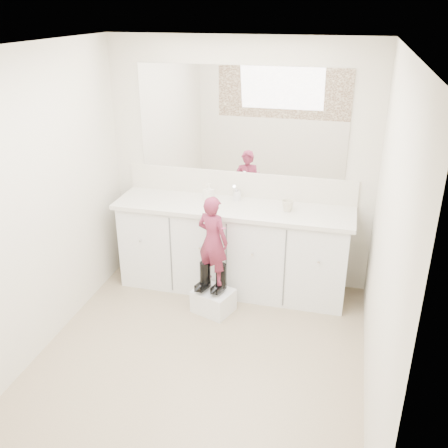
# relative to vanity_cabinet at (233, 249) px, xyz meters

# --- Properties ---
(floor) EXTENTS (3.00, 3.00, 0.00)m
(floor) POSITION_rel_vanity_cabinet_xyz_m (0.00, -1.23, -0.42)
(floor) COLOR #866B57
(floor) RESTS_ON ground
(ceiling) EXTENTS (3.00, 3.00, 0.00)m
(ceiling) POSITION_rel_vanity_cabinet_xyz_m (0.00, -1.23, 1.97)
(ceiling) COLOR white
(ceiling) RESTS_ON wall_back
(wall_back) EXTENTS (2.60, 0.00, 2.60)m
(wall_back) POSITION_rel_vanity_cabinet_xyz_m (0.00, 0.27, 0.77)
(wall_back) COLOR beige
(wall_back) RESTS_ON floor
(wall_front) EXTENTS (2.60, 0.00, 2.60)m
(wall_front) POSITION_rel_vanity_cabinet_xyz_m (0.00, -2.73, 0.77)
(wall_front) COLOR beige
(wall_front) RESTS_ON floor
(wall_left) EXTENTS (0.00, 3.00, 3.00)m
(wall_left) POSITION_rel_vanity_cabinet_xyz_m (-1.30, -1.23, 0.78)
(wall_left) COLOR beige
(wall_left) RESTS_ON floor
(wall_right) EXTENTS (0.00, 3.00, 3.00)m
(wall_right) POSITION_rel_vanity_cabinet_xyz_m (1.30, -1.23, 0.78)
(wall_right) COLOR beige
(wall_right) RESTS_ON floor
(vanity_cabinet) EXTENTS (2.20, 0.55, 0.85)m
(vanity_cabinet) POSITION_rel_vanity_cabinet_xyz_m (0.00, 0.00, 0.00)
(vanity_cabinet) COLOR silver
(vanity_cabinet) RESTS_ON floor
(countertop) EXTENTS (2.28, 0.58, 0.04)m
(countertop) POSITION_rel_vanity_cabinet_xyz_m (0.00, -0.01, 0.45)
(countertop) COLOR beige
(countertop) RESTS_ON vanity_cabinet
(backsplash) EXTENTS (2.28, 0.03, 0.25)m
(backsplash) POSITION_rel_vanity_cabinet_xyz_m (0.00, 0.26, 0.59)
(backsplash) COLOR beige
(backsplash) RESTS_ON countertop
(mirror) EXTENTS (2.00, 0.02, 1.00)m
(mirror) POSITION_rel_vanity_cabinet_xyz_m (0.00, 0.26, 1.22)
(mirror) COLOR white
(mirror) RESTS_ON wall_back
(dot_panel) EXTENTS (2.00, 0.01, 1.20)m
(dot_panel) POSITION_rel_vanity_cabinet_xyz_m (0.00, -2.71, 1.22)
(dot_panel) COLOR #472819
(dot_panel) RESTS_ON wall_front
(faucet) EXTENTS (0.08, 0.08, 0.10)m
(faucet) POSITION_rel_vanity_cabinet_xyz_m (0.00, 0.15, 0.52)
(faucet) COLOR silver
(faucet) RESTS_ON countertop
(cup) EXTENTS (0.13, 0.13, 0.10)m
(cup) POSITION_rel_vanity_cabinet_xyz_m (0.51, -0.01, 0.52)
(cup) COLOR beige
(cup) RESTS_ON countertop
(soap_bottle) EXTENTS (0.10, 0.10, 0.17)m
(soap_bottle) POSITION_rel_vanity_cabinet_xyz_m (-0.26, 0.06, 0.55)
(soap_bottle) COLOR silver
(soap_bottle) RESTS_ON countertop
(step_stool) EXTENTS (0.42, 0.38, 0.22)m
(step_stool) POSITION_rel_vanity_cabinet_xyz_m (-0.07, -0.48, -0.32)
(step_stool) COLOR silver
(step_stool) RESTS_ON floor
(boot_left) EXTENTS (0.16, 0.21, 0.28)m
(boot_left) POSITION_rel_vanity_cabinet_xyz_m (-0.15, -0.48, -0.07)
(boot_left) COLOR black
(boot_left) RESTS_ON step_stool
(boot_right) EXTENTS (0.16, 0.21, 0.28)m
(boot_right) POSITION_rel_vanity_cabinet_xyz_m (0.00, -0.48, -0.07)
(boot_right) COLOR black
(boot_right) RESTS_ON step_stool
(toddler) EXTENTS (0.35, 0.29, 0.83)m
(toddler) POSITION_rel_vanity_cabinet_xyz_m (-0.07, -0.48, 0.31)
(toddler) COLOR #B0365F
(toddler) RESTS_ON step_stool
(toothbrush) EXTENTS (0.13, 0.06, 0.06)m
(toothbrush) POSITION_rel_vanity_cabinet_xyz_m (-0.00, -0.51, 0.44)
(toothbrush) COLOR #CA4E89
(toothbrush) RESTS_ON toddler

